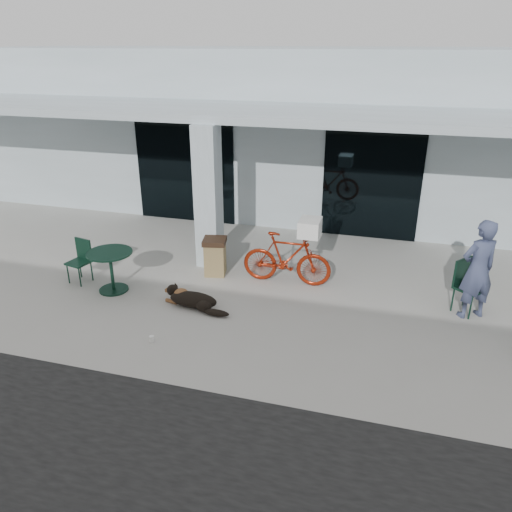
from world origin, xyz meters
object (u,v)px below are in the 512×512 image
(bicycle, at_px, (287,258))
(trash_receptacle, at_px, (215,257))
(cafe_table_near, at_px, (112,271))
(cafe_chair_near, at_px, (78,262))
(dog, at_px, (193,299))
(cafe_chair_far_a, at_px, (470,288))
(person, at_px, (478,270))

(bicycle, relative_size, trash_receptacle, 2.26)
(cafe_table_near, height_order, cafe_chair_near, cafe_chair_near)
(bicycle, bearing_deg, cafe_chair_near, 104.51)
(bicycle, height_order, dog, bicycle)
(cafe_chair_far_a, distance_m, trash_receptacle, 5.10)
(dog, relative_size, trash_receptacle, 1.33)
(cafe_chair_far_a, height_order, trash_receptacle, cafe_chair_far_a)
(dog, bearing_deg, cafe_chair_near, -174.69)
(trash_receptacle, bearing_deg, cafe_table_near, -142.96)
(cafe_table_near, bearing_deg, person, 7.24)
(dog, xyz_separation_m, cafe_chair_far_a, (4.98, 1.22, 0.33))
(person, height_order, trash_receptacle, person)
(bicycle, relative_size, cafe_chair_near, 2.02)
(cafe_table_near, distance_m, cafe_chair_near, 0.88)
(dog, xyz_separation_m, trash_receptacle, (-0.11, 1.52, 0.23))
(dog, bearing_deg, trash_receptacle, 107.43)
(cafe_chair_near, xyz_separation_m, trash_receptacle, (2.60, 1.14, -0.05))
(cafe_table_near, bearing_deg, dog, -6.83)
(dog, relative_size, person, 0.58)
(cafe_chair_far_a, xyz_separation_m, trash_receptacle, (-5.09, 0.30, -0.10))
(dog, bearing_deg, bicycle, 59.25)
(bicycle, bearing_deg, cafe_chair_far_a, -95.51)
(cafe_chair_far_a, bearing_deg, cafe_table_near, 137.75)
(dog, distance_m, person, 5.20)
(dog, bearing_deg, cafe_chair_far_a, 27.11)
(cafe_chair_near, height_order, cafe_chair_far_a, cafe_chair_far_a)
(cafe_chair_far_a, distance_m, person, 0.45)
(cafe_chair_near, distance_m, cafe_chair_far_a, 7.73)
(person, bearing_deg, cafe_chair_far_a, -99.39)
(cafe_chair_far_a, bearing_deg, cafe_chair_near, 135.64)
(dog, distance_m, cafe_table_near, 1.87)
(bicycle, distance_m, trash_receptacle, 1.58)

